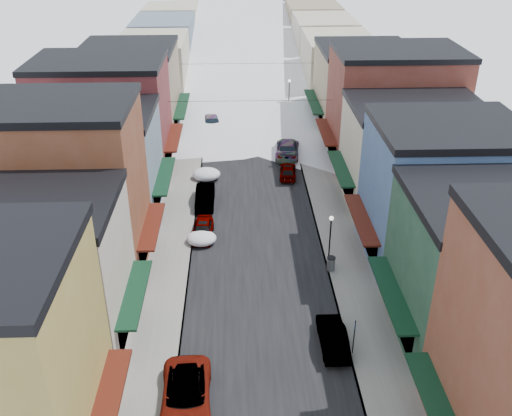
{
  "coord_description": "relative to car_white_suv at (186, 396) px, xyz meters",
  "views": [
    {
      "loc": [
        -1.41,
        -15.08,
        23.58
      ],
      "look_at": [
        0.0,
        24.13,
        2.56
      ],
      "focal_mm": 40.0,
      "sensor_mm": 36.0,
      "label": 1
    }
  ],
  "objects": [
    {
      "name": "road",
      "position": [
        4.3,
        53.32,
        -0.78
      ],
      "size": [
        10.0,
        160.0,
        0.01
      ],
      "primitive_type": "cube",
      "color": "black",
      "rests_on": "ground"
    },
    {
      "name": "sidewalk_left",
      "position": [
        -2.3,
        53.32,
        -0.71
      ],
      "size": [
        3.2,
        160.0,
        0.15
      ],
      "primitive_type": "cube",
      "color": "gray",
      "rests_on": "ground"
    },
    {
      "name": "sidewalk_right",
      "position": [
        10.9,
        53.32,
        -0.71
      ],
      "size": [
        3.2,
        160.0,
        0.15
      ],
      "primitive_type": "cube",
      "color": "gray",
      "rests_on": "ground"
    },
    {
      "name": "curb_left",
      "position": [
        -0.75,
        53.32,
        -0.71
      ],
      "size": [
        0.1,
        160.0,
        0.15
      ],
      "primitive_type": "cube",
      "color": "slate",
      "rests_on": "ground"
    },
    {
      "name": "curb_right",
      "position": [
        9.35,
        53.32,
        -0.71
      ],
      "size": [
        0.1,
        160.0,
        0.15
      ],
      "primitive_type": "cube",
      "color": "slate",
      "rests_on": "ground"
    },
    {
      "name": "bldg_l_cream",
      "position": [
        -8.89,
        5.82,
        3.97
      ],
      "size": [
        11.3,
        8.2,
        9.5
      ],
      "color": "beige",
      "rests_on": "ground"
    },
    {
      "name": "bldg_l_brick_near",
      "position": [
        -9.39,
        13.82,
        5.47
      ],
      "size": [
        12.3,
        8.2,
        12.5
      ],
      "color": "brown",
      "rests_on": "ground"
    },
    {
      "name": "bldg_l_grayblue",
      "position": [
        -8.89,
        22.32,
        3.72
      ],
      "size": [
        11.3,
        9.2,
        9.0
      ],
      "color": "gray",
      "rests_on": "ground"
    },
    {
      "name": "bldg_l_brick_far",
      "position": [
        -9.89,
        31.32,
        4.72
      ],
      "size": [
        13.3,
        9.2,
        11.0
      ],
      "color": "maroon",
      "rests_on": "ground"
    },
    {
      "name": "bldg_l_tan",
      "position": [
        -8.89,
        41.32,
        4.22
      ],
      "size": [
        11.3,
        11.2,
        10.0
      ],
      "color": "#917A5F",
      "rests_on": "ground"
    },
    {
      "name": "bldg_r_green",
      "position": [
        17.49,
        5.32,
        3.97
      ],
      "size": [
        11.3,
        9.2,
        9.5
      ],
      "color": "#234933",
      "rests_on": "ground"
    },
    {
      "name": "bldg_r_blue",
      "position": [
        17.49,
        14.32,
        4.47
      ],
      "size": [
        11.3,
        9.2,
        10.5
      ],
      "color": "#426295",
      "rests_on": "ground"
    },
    {
      "name": "bldg_r_cream",
      "position": [
        17.99,
        23.32,
        3.72
      ],
      "size": [
        12.3,
        9.2,
        9.0
      ],
      "color": "beige",
      "rests_on": "ground"
    },
    {
      "name": "bldg_r_brick_far",
      "position": [
        18.49,
        32.32,
        4.97
      ],
      "size": [
        13.3,
        9.2,
        11.5
      ],
      "color": "maroon",
      "rests_on": "ground"
    },
    {
      "name": "bldg_r_tan",
      "position": [
        17.49,
        42.32,
        3.97
      ],
      "size": [
        11.3,
        11.2,
        9.5
      ],
      "color": "tan",
      "rests_on": "ground"
    },
    {
      "name": "distant_blocks",
      "position": [
        4.3,
        76.32,
        3.22
      ],
      "size": [
        34.0,
        55.0,
        8.0
      ],
      "color": "gray",
      "rests_on": "ground"
    },
    {
      "name": "overhead_cables",
      "position": [
        4.3,
        40.82,
        5.42
      ],
      "size": [
        16.4,
        15.04,
        0.04
      ],
      "color": "black",
      "rests_on": "ground"
    },
    {
      "name": "car_white_suv",
      "position": [
        0.0,
        0.0,
        0.0
      ],
      "size": [
        2.82,
        5.74,
        1.57
      ],
      "primitive_type": "imported",
      "rotation": [
        0.0,
        0.0,
        0.04
      ],
      "color": "white",
      "rests_on": "ground"
    },
    {
      "name": "car_silver_sedan",
      "position": [
        0.07,
        17.53,
        -0.12
      ],
      "size": [
        1.74,
        3.97,
        1.33
      ],
      "primitive_type": "imported",
      "rotation": [
        0.0,
        0.0,
        -0.04
      ],
      "color": "#95979C",
      "rests_on": "ground"
    },
    {
      "name": "car_dark_hatch",
      "position": [
        0.0,
        23.07,
        -0.03
      ],
      "size": [
        1.61,
        4.6,
        1.52
      ],
      "primitive_type": "imported",
      "rotation": [
        0.0,
        0.0,
        0.0
      ],
      "color": "black",
      "rests_on": "ground"
    },
    {
      "name": "car_silver_wagon",
      "position": [
        0.0,
        41.76,
        0.02
      ],
      "size": [
        2.89,
        5.77,
        1.61
      ],
      "primitive_type": "imported",
      "rotation": [
        0.0,
        0.0,
        0.12
      ],
      "color": "gray",
      "rests_on": "ground"
    },
    {
      "name": "car_green_sedan",
      "position": [
        8.44,
        4.46,
        -0.08
      ],
      "size": [
        1.52,
        4.29,
        1.41
      ],
      "primitive_type": "imported",
      "rotation": [
        0.0,
        0.0,
        3.15
      ],
      "color": "black",
      "rests_on": "ground"
    },
    {
      "name": "car_gray_suv",
      "position": [
        7.8,
        28.55,
        -0.12
      ],
      "size": [
        1.93,
        4.03,
        1.33
      ],
      "primitive_type": "imported",
      "rotation": [
        0.0,
        0.0,
        3.05
      ],
      "color": "gray",
      "rests_on": "ground"
    },
    {
      "name": "car_black_sedan",
      "position": [
        8.2,
        33.84,
        0.07
      ],
      "size": [
        3.06,
        6.12,
        1.71
      ],
      "primitive_type": "imported",
      "rotation": [
        0.0,
        0.0,
        3.03
      ],
      "color": "black",
      "rests_on": "ground"
    },
    {
      "name": "car_lane_silver",
      "position": [
        2.64,
        46.85,
        -0.08
      ],
      "size": [
        1.94,
        4.23,
        1.41
      ],
      "primitive_type": "imported",
      "rotation": [
        0.0,
        0.0,
        -0.07
      ],
      "color": "#95979D",
      "rests_on": "ground"
    },
    {
      "name": "car_lane_white",
      "position": [
        5.68,
        62.04,
        -0.12
      ],
      "size": [
        2.25,
        4.83,
        1.34
      ],
      "primitive_type": "imported",
      "rotation": [
        0.0,
        0.0,
        3.13
      ],
      "color": "silver",
      "rests_on": "ground"
    },
    {
      "name": "parking_sign",
      "position": [
        9.5,
        3.62,
        0.78
      ],
      "size": [
        0.15,
        0.31,
        2.42
      ],
      "color": "black",
      "rests_on": "sidewalk_right"
    },
    {
      "name": "trash_can",
      "position": [
        9.51,
        12.28,
        -0.09
      ],
      "size": [
        0.63,
        0.63,
        1.06
      ],
      "color": "slate",
      "rests_on": "sidewalk_right"
    },
    {
      "name": "streetlamp_near",
      "position": [
        9.5,
        13.24,
        1.83
      ],
      "size": [
        0.32,
        0.32,
        3.9
      ],
      "color": "black",
      "rests_on": "sidewalk_right"
    },
    {
      "name": "streetlamp_far",
      "position": [
        9.5,
        47.34,
        2.07
      ],
      "size": [
        0.36,
        0.36,
        4.28
      ],
      "color": "black",
      "rests_on": "sidewalk_right"
    },
    {
      "name": "snow_pile_near",
      "position": [
        0.02,
        0.28,
        -0.3
      ],
      "size": [
        2.41,
        2.69,
        1.02
      ],
      "color": "white",
      "rests_on": "ground"
    },
    {
      "name": "snow_pile_mid",
      "position": [
        0.02,
        16.54,
        -0.31
      ],
      "size": [
        2.34,
        2.64,
        0.99
      ],
      "color": "white",
      "rests_on": "ground"
    },
    {
      "name": "snow_pile_far",
      "position": [
        -0.08,
        28.32,
        -0.24
      ],
      "size": [
        2.68,
        2.85,
        1.14
      ],
      "color": "white",
      "rests_on": "ground"
    }
  ]
}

